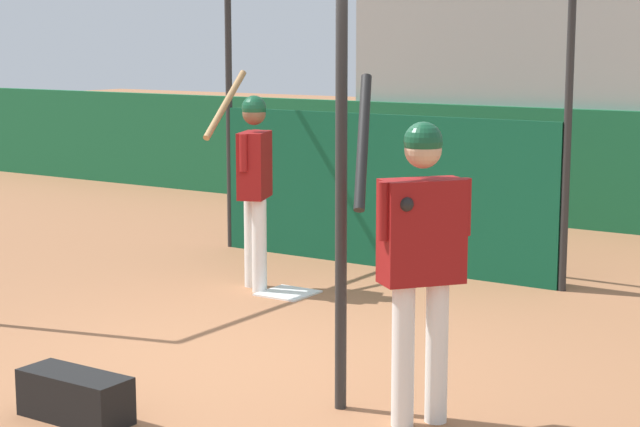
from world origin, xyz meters
The scene contains 8 objects.
ground_plane centered at (0.00, 0.00, 0.00)m, with size 60.00×60.00×0.00m, color #9E6642.
outfield_wall centered at (0.00, 6.39, 0.70)m, with size 24.00×0.12×1.40m.
bleacher_section centered at (0.00, 8.45, 1.73)m, with size 5.95×4.00×3.48m.
batting_cage centered at (-0.71, 2.65, 1.21)m, with size 3.79×3.73×2.78m.
home_plate centered at (-0.81, 1.80, 0.01)m, with size 0.44×0.44×0.02m.
player_batter centered at (-1.17, 1.80, 1.03)m, with size 0.70×0.80×1.92m.
player_waiting centered at (1.66, -0.40, 1.06)m, with size 0.60×0.78×2.01m.
equipment_bag centered at (-0.04, -1.44, 0.14)m, with size 0.70×0.28×0.28m.
Camera 1 is at (4.44, -5.63, 2.19)m, focal length 60.00 mm.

